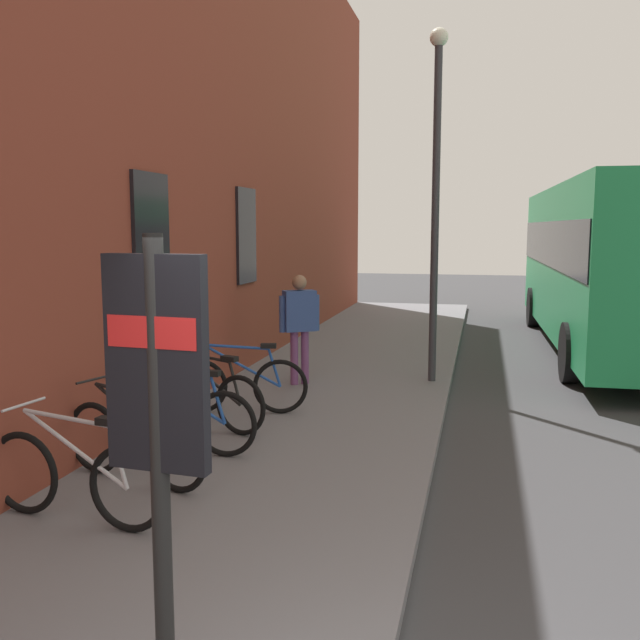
# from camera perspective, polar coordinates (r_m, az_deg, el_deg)

# --- Properties ---
(ground) EXTENTS (60.00, 60.00, 0.00)m
(ground) POSITION_cam_1_polar(r_m,az_deg,el_deg) (8.74, 16.41, -9.70)
(ground) COLOR #38383A
(sidewalk_pavement) EXTENTS (24.00, 3.50, 0.12)m
(sidewalk_pavement) POSITION_cam_1_polar(r_m,az_deg,el_deg) (10.86, 1.10, -5.67)
(sidewalk_pavement) COLOR slate
(sidewalk_pavement) RESTS_ON ground
(station_facade) EXTENTS (22.00, 0.65, 8.86)m
(station_facade) POSITION_cam_1_polar(r_m,az_deg,el_deg) (12.24, -7.65, 16.33)
(station_facade) COLOR brown
(station_facade) RESTS_ON ground
(bicycle_nearest_sign) EXTENTS (0.48, 1.76, 0.97)m
(bicycle_nearest_sign) POSITION_cam_1_polar(r_m,az_deg,el_deg) (6.23, -19.35, -11.98)
(bicycle_nearest_sign) COLOR black
(bicycle_nearest_sign) RESTS_ON sidewalk_pavement
(bicycle_by_door) EXTENTS (0.65, 1.71, 0.97)m
(bicycle_by_door) POSITION_cam_1_polar(r_m,az_deg,el_deg) (6.99, -14.85, -9.65)
(bicycle_by_door) COLOR black
(bicycle_by_door) RESTS_ON sidewalk_pavement
(bicycle_far_end) EXTENTS (0.48, 1.77, 0.97)m
(bicycle_far_end) POSITION_cam_1_polar(r_m,az_deg,el_deg) (7.76, -11.32, -7.81)
(bicycle_far_end) COLOR black
(bicycle_far_end) RESTS_ON sidewalk_pavement
(bicycle_end_of_row) EXTENTS (0.69, 1.70, 0.97)m
(bicycle_end_of_row) POSITION_cam_1_polar(r_m,az_deg,el_deg) (8.62, -9.21, -6.22)
(bicycle_end_of_row) COLOR black
(bicycle_end_of_row) RESTS_ON sidewalk_pavement
(bicycle_mid_rack) EXTENTS (0.55, 1.74, 0.97)m
(bicycle_mid_rack) POSITION_cam_1_polar(r_m,az_deg,el_deg) (9.25, -6.45, -5.21)
(bicycle_mid_rack) COLOR black
(bicycle_mid_rack) RESTS_ON sidewalk_pavement
(transit_info_sign) EXTENTS (0.13, 0.55, 2.40)m
(transit_info_sign) POSITION_cam_1_polar(r_m,az_deg,el_deg) (3.64, -13.08, -5.83)
(transit_info_sign) COLOR black
(transit_info_sign) RESTS_ON sidewalk_pavement
(city_bus) EXTENTS (10.55, 2.82, 3.35)m
(city_bus) POSITION_cam_1_polar(r_m,az_deg,el_deg) (15.57, 22.61, 4.69)
(city_bus) COLOR #1E8C4C
(city_bus) RESTS_ON ground
(pedestrian_crossing_street) EXTENTS (0.47, 0.56, 1.70)m
(pedestrian_crossing_street) POSITION_cam_1_polar(r_m,az_deg,el_deg) (10.79, -1.68, 0.17)
(pedestrian_crossing_street) COLOR #723F72
(pedestrian_crossing_street) RESTS_ON sidewalk_pavement
(street_lamp) EXTENTS (0.28, 0.28, 5.38)m
(street_lamp) POSITION_cam_1_polar(r_m,az_deg,el_deg) (11.10, 9.42, 11.34)
(street_lamp) COLOR #333338
(street_lamp) RESTS_ON sidewalk_pavement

